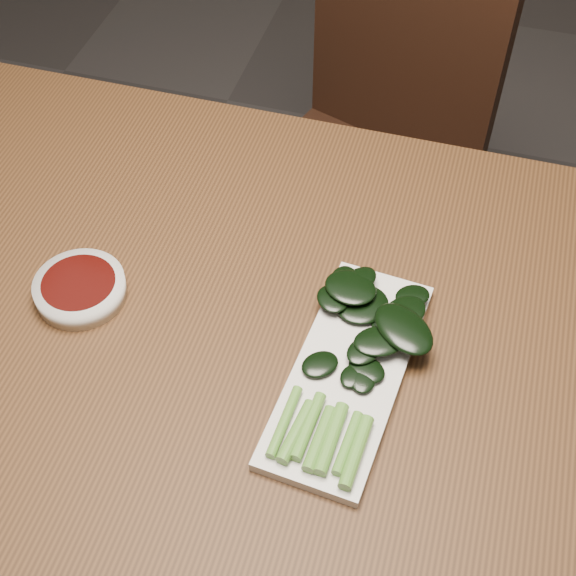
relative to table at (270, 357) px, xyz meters
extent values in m
plane|color=#2E2B2B|center=(0.00, 0.00, -0.68)|extent=(6.00, 6.00, 0.00)
cube|color=#422712|center=(0.00, 0.00, 0.05)|extent=(1.40, 0.80, 0.04)
cylinder|color=#422712|center=(-0.64, 0.34, -0.32)|extent=(0.05, 0.05, 0.71)
cube|color=black|center=(-0.02, 0.59, -0.25)|extent=(0.50, 0.50, 0.04)
cylinder|color=black|center=(-0.23, 0.48, -0.47)|extent=(0.04, 0.04, 0.41)
cylinder|color=black|center=(0.08, 0.38, -0.47)|extent=(0.04, 0.04, 0.41)
cylinder|color=black|center=(-0.12, 0.80, -0.47)|extent=(0.04, 0.04, 0.41)
cylinder|color=black|center=(0.19, 0.69, -0.47)|extent=(0.04, 0.04, 0.41)
cube|color=black|center=(0.04, 0.75, -0.01)|extent=(0.38, 0.16, 0.44)
cylinder|color=silver|center=(-0.24, -0.02, 0.08)|extent=(0.11, 0.11, 0.03)
cylinder|color=#370805|center=(-0.24, -0.02, 0.10)|extent=(0.09, 0.09, 0.00)
cube|color=silver|center=(0.11, -0.05, 0.08)|extent=(0.15, 0.32, 0.01)
cylinder|color=#558E31|center=(0.06, -0.14, 0.09)|extent=(0.02, 0.09, 0.01)
cylinder|color=#558E31|center=(0.08, -0.15, 0.09)|extent=(0.03, 0.08, 0.02)
cylinder|color=#558E31|center=(0.09, -0.14, 0.09)|extent=(0.02, 0.09, 0.01)
cylinder|color=#558E31|center=(0.10, -0.15, 0.09)|extent=(0.02, 0.08, 0.01)
cylinder|color=#558E31|center=(0.12, -0.14, 0.09)|extent=(0.02, 0.09, 0.02)
cylinder|color=#558E31|center=(0.13, -0.14, 0.09)|extent=(0.02, 0.08, 0.01)
cylinder|color=#558E31|center=(0.14, -0.15, 0.09)|extent=(0.02, 0.09, 0.02)
ellipsoid|color=black|center=(0.14, -0.01, 0.10)|extent=(0.08, 0.07, 0.01)
ellipsoid|color=black|center=(0.11, 0.05, 0.09)|extent=(0.09, 0.09, 0.01)
ellipsoid|color=black|center=(0.12, -0.02, 0.10)|extent=(0.05, 0.06, 0.01)
ellipsoid|color=black|center=(0.16, 0.07, 0.10)|extent=(0.06, 0.05, 0.01)
ellipsoid|color=black|center=(0.09, 0.07, 0.10)|extent=(0.06, 0.07, 0.01)
ellipsoid|color=black|center=(0.08, 0.06, 0.10)|extent=(0.05, 0.05, 0.01)
ellipsoid|color=black|center=(0.16, 0.01, 0.11)|extent=(0.10, 0.10, 0.01)
ellipsoid|color=black|center=(0.09, 0.06, 0.10)|extent=(0.08, 0.07, 0.01)
ellipsoid|color=black|center=(0.07, 0.04, 0.10)|extent=(0.06, 0.06, 0.01)
ellipsoid|color=black|center=(0.14, 0.03, 0.09)|extent=(0.05, 0.05, 0.01)
ellipsoid|color=black|center=(0.16, 0.04, 0.10)|extent=(0.07, 0.08, 0.01)
ellipsoid|color=black|center=(0.08, 0.07, 0.10)|extent=(0.05, 0.06, 0.01)
ellipsoid|color=black|center=(0.12, -0.06, 0.09)|extent=(0.04, 0.04, 0.01)
ellipsoid|color=black|center=(0.13, -0.04, 0.09)|extent=(0.06, 0.05, 0.01)
ellipsoid|color=black|center=(0.08, -0.05, 0.09)|extent=(0.06, 0.06, 0.01)
ellipsoid|color=black|center=(0.13, -0.06, 0.09)|extent=(0.04, 0.04, 0.01)
camera|label=1|loc=(0.19, -0.57, 0.86)|focal=50.00mm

